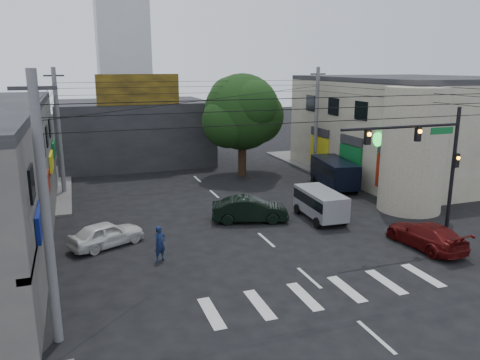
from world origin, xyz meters
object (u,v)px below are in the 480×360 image
utility_pole_far_left (59,132)px  traffic_officer (160,244)px  traffic_gantry (429,154)px  utility_pole_near_left (46,214)px  white_compact (107,234)px  dark_sedan (250,209)px  utility_pole_far_right (316,121)px  navy_van (334,174)px  street_tree (242,112)px  maroon_sedan (426,235)px  silver_minivan (320,205)px

utility_pole_far_left → traffic_officer: utility_pole_far_left is taller
traffic_gantry → utility_pole_near_left: (-18.32, -3.50, -0.23)m
white_compact → dark_sedan: bearing=-105.8°
utility_pole_far_right → navy_van: 6.41m
street_tree → white_compact: 18.50m
dark_sedan → navy_van: navy_van is taller
street_tree → utility_pole_far_right: 6.63m
utility_pole_far_left → maroon_sedan: size_ratio=1.93×
traffic_gantry → white_compact: size_ratio=1.70×
street_tree → silver_minivan: 13.62m
traffic_gantry → traffic_officer: 14.48m
traffic_gantry → dark_sedan: size_ratio=1.48×
traffic_gantry → maroon_sedan: 4.24m
traffic_gantry → utility_pole_far_right: (2.68, 17.00, -0.23)m
utility_pole_near_left → navy_van: bearing=37.5°
utility_pole_far_right → street_tree: bearing=171.3°
utility_pole_near_left → navy_van: 25.29m
utility_pole_near_left → traffic_officer: bearing=51.0°
traffic_gantry → navy_van: bearing=82.5°
silver_minivan → navy_van: (4.86, 6.58, 0.18)m
street_tree → utility_pole_far_left: 14.56m
white_compact → navy_van: bearing=-93.2°
traffic_gantry → utility_pole_near_left: 18.66m
utility_pole_far_left → navy_van: bearing=-14.8°
utility_pole_near_left → traffic_gantry: bearing=10.8°
utility_pole_far_left → silver_minivan: bearing=-38.2°
utility_pole_near_left → silver_minivan: (15.01, 8.68, -3.69)m
dark_sedan → maroon_sedan: 10.02m
street_tree → utility_pole_near_left: (-14.50, -21.50, -0.87)m
street_tree → maroon_sedan: street_tree is taller
dark_sedan → navy_van: size_ratio=0.85×
traffic_gantry → silver_minivan: (-3.32, 5.18, -3.92)m
street_tree → utility_pole_far_right: bearing=-8.7°
utility_pole_far_left → dark_sedan: 15.69m
traffic_officer → utility_pole_near_left: bearing=-158.5°
utility_pole_near_left → white_compact: 9.63m
traffic_gantry → traffic_officer: (-13.77, 2.13, -3.94)m
utility_pole_far_left → traffic_officer: bearing=-73.0°
traffic_gantry → dark_sedan: bearing=140.3°
utility_pole_far_left → maroon_sedan: 25.54m
white_compact → silver_minivan: (12.77, 0.18, 0.24)m
dark_sedan → utility_pole_far_left: bearing=61.6°
traffic_gantry → utility_pole_near_left: size_ratio=0.78×
traffic_gantry → dark_sedan: traffic_gantry is taller
street_tree → utility_pole_far_right: (6.50, -1.00, -0.87)m
utility_pole_far_left → dark_sedan: utility_pole_far_left is taller
utility_pole_far_left → silver_minivan: size_ratio=2.14×
utility_pole_near_left → white_compact: size_ratio=2.17×
street_tree → dark_sedan: size_ratio=1.79×
utility_pole_far_left → silver_minivan: 19.46m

